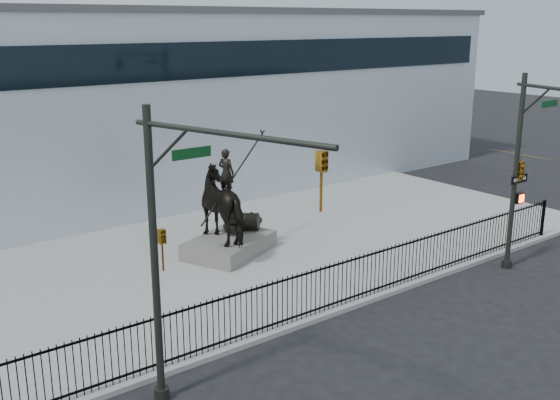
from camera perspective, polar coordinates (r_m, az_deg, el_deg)
ground at (r=20.09m, az=8.27°, el=-10.45°), size 120.00×120.00×0.00m
plaza at (r=25.00m, az=-3.33°, el=-4.83°), size 30.00×12.00×0.15m
building at (r=35.23m, az=-15.65°, el=7.97°), size 44.00×14.00×9.00m
picket_fence at (r=20.53m, az=5.85°, el=-7.03°), size 22.10×0.10×1.50m
statue_plinth at (r=24.94m, az=-4.43°, el=-3.96°), size 3.95×3.40×0.62m
equestrian_statue at (r=24.51m, az=-4.43°, el=-0.35°), size 3.93×3.30×3.60m
traffic_signal_left at (r=14.21m, az=-8.56°, el=-3.97°), size 1.52×4.84×7.00m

